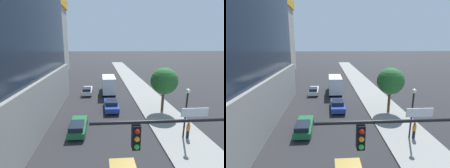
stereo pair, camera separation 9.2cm
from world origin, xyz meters
TOP-DOWN VIEW (x-y plane):
  - sidewalk at (8.36, 20.00)m, footprint 5.17×120.00m
  - construction_building at (-19.16, 53.17)m, footprint 22.18×18.85m
  - traffic_light_pole at (4.17, 2.49)m, footprint 6.55×0.48m
  - street_lamp at (8.37, 11.16)m, footprint 0.44×0.44m
  - street_tree at (8.65, 17.88)m, footprint 3.58×3.58m
  - car_blue at (1.66, 19.32)m, footprint 1.93×4.69m
  - car_white at (-2.35, 27.27)m, footprint 1.73×4.52m
  - car_green at (-2.35, 13.26)m, footprint 1.75×4.41m
  - box_truck at (1.66, 27.49)m, footprint 2.32×7.34m
  - pedestrian_orange_shirt at (8.76, 11.07)m, footprint 0.34×0.34m

SIDE VIEW (x-z plane):
  - sidewalk at x=8.36m, z-range 0.00..0.15m
  - car_green at x=-2.35m, z-range 0.00..1.32m
  - car_white at x=-2.35m, z-range -0.01..1.39m
  - car_blue at x=1.66m, z-range 0.00..1.49m
  - pedestrian_orange_shirt at x=8.76m, z-range 0.17..1.86m
  - box_truck at x=1.66m, z-range 0.19..3.64m
  - street_lamp at x=8.37m, z-range 1.00..6.09m
  - street_tree at x=8.65m, z-range 1.40..7.52m
  - traffic_light_pole at x=4.17m, z-range 1.41..8.32m
  - construction_building at x=-19.16m, z-range -3.51..29.73m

